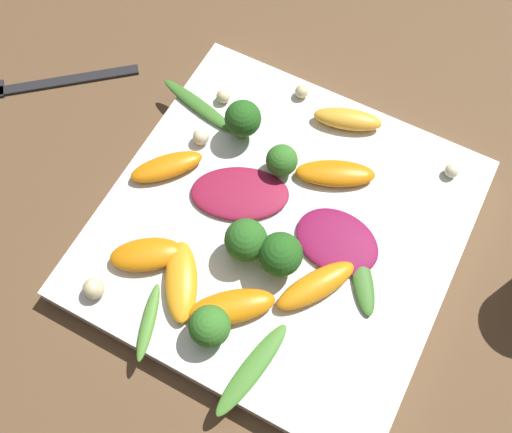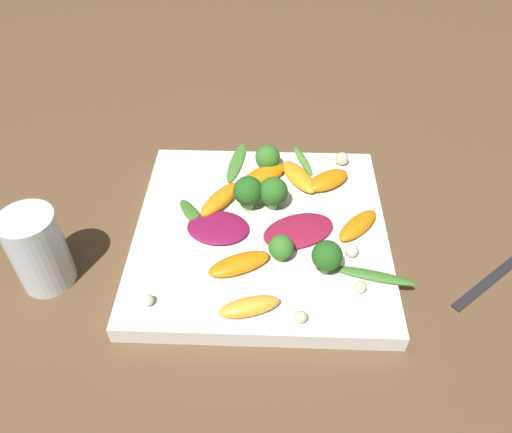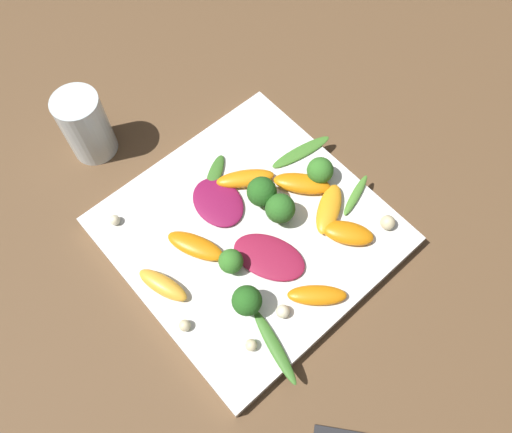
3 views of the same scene
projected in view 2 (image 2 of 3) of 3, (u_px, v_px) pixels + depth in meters
The scene contains 26 objects.
ground_plane at pixel (261, 239), 0.63m from camera, with size 2.40×2.40×0.00m, color brown.
plate at pixel (261, 233), 0.62m from camera, with size 0.31×0.31×0.02m.
drinking_glass at pixel (38, 250), 0.55m from camera, with size 0.06×0.06×0.10m.
radicchio_leaf_0 at pixel (298, 231), 0.60m from camera, with size 0.10×0.09×0.01m.
radicchio_leaf_1 at pixel (218, 228), 0.61m from camera, with size 0.08×0.07×0.01m.
orange_segment_0 at pixel (358, 224), 0.61m from camera, with size 0.06×0.07×0.01m.
orange_segment_1 at pixel (220, 199), 0.64m from camera, with size 0.06×0.08×0.02m.
orange_segment_2 at pixel (299, 177), 0.67m from camera, with size 0.06×0.08×0.02m.
orange_segment_3 at pixel (328, 180), 0.66m from camera, with size 0.07×0.06×0.02m.
orange_segment_4 at pixel (239, 264), 0.56m from camera, with size 0.08×0.06×0.01m.
orange_segment_5 at pixel (249, 307), 0.52m from camera, with size 0.07×0.04×0.02m.
orange_segment_6 at pixel (261, 175), 0.67m from camera, with size 0.07×0.07×0.02m.
broccoli_floret_0 at pixel (248, 192), 0.62m from camera, with size 0.04×0.04×0.05m.
broccoli_floret_1 at pixel (273, 192), 0.62m from camera, with size 0.04×0.04×0.04m.
broccoli_floret_2 at pixel (268, 158), 0.68m from camera, with size 0.03×0.03×0.04m.
broccoli_floret_3 at pixel (281, 248), 0.56m from camera, with size 0.03×0.03×0.03m.
broccoli_floret_4 at pixel (327, 256), 0.54m from camera, with size 0.03×0.03×0.04m.
arugula_sprig_0 at pixel (192, 214), 0.62m from camera, with size 0.05×0.06×0.01m.
arugula_sprig_1 at pixel (236, 162), 0.70m from camera, with size 0.03×0.09×0.00m.
arugula_sprig_2 at pixel (374, 276), 0.55m from camera, with size 0.09×0.04×0.01m.
arugula_sprig_3 at pixel (303, 160), 0.70m from camera, with size 0.03×0.07×0.01m.
macadamia_nut_0 at pixel (352, 251), 0.57m from camera, with size 0.02×0.02×0.02m.
macadamia_nut_1 at pixel (148, 300), 0.53m from camera, with size 0.01×0.01×0.01m.
macadamia_nut_2 at pixel (342, 159), 0.70m from camera, with size 0.02×0.02×0.02m.
macadamia_nut_3 at pixel (360, 287), 0.54m from camera, with size 0.01×0.01×0.01m.
macadamia_nut_4 at pixel (301, 317), 0.51m from camera, with size 0.01×0.01×0.01m.
Camera 2 is at (-0.01, 0.43, 0.46)m, focal length 35.00 mm.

